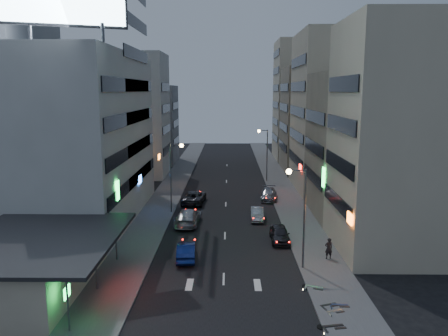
{
  "coord_description": "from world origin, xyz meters",
  "views": [
    {
      "loc": [
        0.38,
        -27.01,
        14.06
      ],
      "look_at": [
        -0.11,
        15.49,
        6.5
      ],
      "focal_mm": 35.0,
      "sensor_mm": 36.0,
      "label": 1
    }
  ],
  "objects_px": {
    "parked_car_right_mid": "(257,214)",
    "road_car_silver": "(188,217)",
    "parked_car_left": "(194,197)",
    "parked_car_right_near": "(280,234)",
    "scooter_silver_b": "(324,280)",
    "person": "(329,248)",
    "parked_car_right_far": "(269,194)",
    "scooter_black_a": "(343,315)",
    "road_car_blue": "(186,251)",
    "scooter_black_b": "(335,295)",
    "scooter_silver_a": "(341,301)",
    "scooter_blue": "(348,296)"
  },
  "relations": [
    {
      "from": "parked_car_right_mid",
      "to": "road_car_silver",
      "type": "xyz_separation_m",
      "value": [
        -7.46,
        -1.83,
        0.19
      ]
    },
    {
      "from": "parked_car_left",
      "to": "parked_car_right_near",
      "type": "bearing_deg",
      "value": 127.62
    },
    {
      "from": "parked_car_left",
      "to": "scooter_silver_b",
      "type": "bearing_deg",
      "value": 119.33
    },
    {
      "from": "parked_car_right_near",
      "to": "person",
      "type": "xyz_separation_m",
      "value": [
        3.57,
        -4.57,
        0.29
      ]
    },
    {
      "from": "parked_car_right_far",
      "to": "scooter_black_a",
      "type": "distance_m",
      "value": 31.1
    },
    {
      "from": "road_car_blue",
      "to": "scooter_black_b",
      "type": "distance_m",
      "value": 13.26
    },
    {
      "from": "parked_car_right_near",
      "to": "scooter_silver_a",
      "type": "height_order",
      "value": "parked_car_right_near"
    },
    {
      "from": "parked_car_right_far",
      "to": "scooter_silver_b",
      "type": "relative_size",
      "value": 2.63
    },
    {
      "from": "road_car_blue",
      "to": "person",
      "type": "bearing_deg",
      "value": 175.45
    },
    {
      "from": "road_car_blue",
      "to": "parked_car_right_mid",
      "type": "bearing_deg",
      "value": -124.56
    },
    {
      "from": "road_car_blue",
      "to": "scooter_silver_a",
      "type": "distance_m",
      "value": 13.92
    },
    {
      "from": "parked_car_right_near",
      "to": "scooter_black_b",
      "type": "bearing_deg",
      "value": -78.81
    },
    {
      "from": "parked_car_right_mid",
      "to": "person",
      "type": "distance_m",
      "value": 12.7
    },
    {
      "from": "parked_car_right_near",
      "to": "scooter_black_b",
      "type": "relative_size",
      "value": 2.43
    },
    {
      "from": "scooter_black_a",
      "to": "scooter_black_b",
      "type": "distance_m",
      "value": 2.74
    },
    {
      "from": "parked_car_left",
      "to": "scooter_black_a",
      "type": "bearing_deg",
      "value": 115.67
    },
    {
      "from": "scooter_black_a",
      "to": "scooter_black_b",
      "type": "height_order",
      "value": "scooter_black_a"
    },
    {
      "from": "parked_car_right_mid",
      "to": "parked_car_right_far",
      "type": "bearing_deg",
      "value": 79.12
    },
    {
      "from": "scooter_blue",
      "to": "scooter_black_b",
      "type": "distance_m",
      "value": 0.82
    },
    {
      "from": "scooter_blue",
      "to": "parked_car_right_far",
      "type": "bearing_deg",
      "value": 7.49
    },
    {
      "from": "scooter_black_b",
      "to": "parked_car_right_near",
      "type": "bearing_deg",
      "value": -9.68
    },
    {
      "from": "scooter_black_a",
      "to": "scooter_blue",
      "type": "bearing_deg",
      "value": -32.08
    },
    {
      "from": "scooter_black_a",
      "to": "scooter_blue",
      "type": "xyz_separation_m",
      "value": [
        0.99,
        2.51,
        -0.05
      ]
    },
    {
      "from": "parked_car_right_mid",
      "to": "road_car_blue",
      "type": "height_order",
      "value": "road_car_blue"
    },
    {
      "from": "road_car_silver",
      "to": "scooter_blue",
      "type": "xyz_separation_m",
      "value": [
        12.23,
        -17.67,
        -0.16
      ]
    },
    {
      "from": "parked_car_left",
      "to": "scooter_silver_a",
      "type": "distance_m",
      "value": 29.63
    },
    {
      "from": "person",
      "to": "scooter_blue",
      "type": "bearing_deg",
      "value": 75.76
    },
    {
      "from": "road_car_silver",
      "to": "parked_car_right_far",
      "type": "bearing_deg",
      "value": -127.98
    },
    {
      "from": "parked_car_left",
      "to": "road_car_silver",
      "type": "xyz_separation_m",
      "value": [
        0.07,
        -8.91,
        0.05
      ]
    },
    {
      "from": "road_car_blue",
      "to": "scooter_silver_a",
      "type": "bearing_deg",
      "value": 137.34
    },
    {
      "from": "parked_car_right_mid",
      "to": "scooter_black_a",
      "type": "relative_size",
      "value": 1.99
    },
    {
      "from": "parked_car_right_near",
      "to": "road_car_silver",
      "type": "height_order",
      "value": "road_car_silver"
    },
    {
      "from": "parked_car_left",
      "to": "person",
      "type": "bearing_deg",
      "value": 128.86
    },
    {
      "from": "parked_car_right_near",
      "to": "parked_car_right_far",
      "type": "distance_m",
      "value": 16.04
    },
    {
      "from": "scooter_silver_b",
      "to": "scooter_black_b",
      "type": "bearing_deg",
      "value": -151.86
    },
    {
      "from": "road_car_silver",
      "to": "parked_car_right_near",
      "type": "bearing_deg",
      "value": 153.86
    },
    {
      "from": "parked_car_right_near",
      "to": "parked_car_right_mid",
      "type": "height_order",
      "value": "parked_car_right_near"
    },
    {
      "from": "scooter_silver_b",
      "to": "parked_car_right_far",
      "type": "bearing_deg",
      "value": 23.86
    },
    {
      "from": "parked_car_right_mid",
      "to": "road_car_blue",
      "type": "relative_size",
      "value": 0.92
    },
    {
      "from": "road_car_blue",
      "to": "road_car_silver",
      "type": "bearing_deg",
      "value": -89.86
    },
    {
      "from": "person",
      "to": "scooter_silver_b",
      "type": "relative_size",
      "value": 0.95
    },
    {
      "from": "scooter_silver_a",
      "to": "scooter_black_b",
      "type": "relative_size",
      "value": 0.95
    },
    {
      "from": "scooter_blue",
      "to": "road_car_silver",
      "type": "bearing_deg",
      "value": 36.81
    },
    {
      "from": "parked_car_right_mid",
      "to": "road_car_blue",
      "type": "xyz_separation_m",
      "value": [
        -6.74,
        -11.48,
        0.05
      ]
    },
    {
      "from": "person",
      "to": "scooter_silver_a",
      "type": "distance_m",
      "value": 8.66
    },
    {
      "from": "parked_car_left",
      "to": "scooter_silver_b",
      "type": "height_order",
      "value": "parked_car_left"
    },
    {
      "from": "scooter_black_b",
      "to": "scooter_silver_b",
      "type": "height_order",
      "value": "scooter_silver_b"
    },
    {
      "from": "parked_car_right_far",
      "to": "scooter_silver_a",
      "type": "relative_size",
      "value": 2.95
    },
    {
      "from": "road_car_blue",
      "to": "scooter_black_a",
      "type": "distance_m",
      "value": 14.88
    },
    {
      "from": "parked_car_right_far",
      "to": "person",
      "type": "relative_size",
      "value": 2.76
    }
  ]
}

